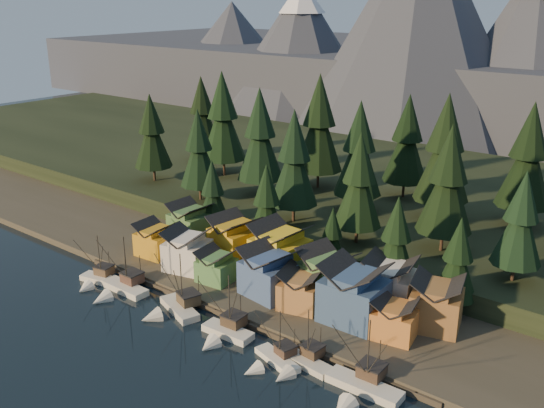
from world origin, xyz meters
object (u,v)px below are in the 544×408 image
Objects in this scene: house_back_1 at (234,237)px; boat_3 at (224,325)px; boat_1 at (119,282)px; boat_5 at (301,357)px; boat_2 at (173,301)px; house_back_0 at (190,221)px; boat_6 at (360,381)px; boat_4 at (272,355)px; house_front_0 at (155,238)px; boat_0 at (96,273)px; house_front_1 at (187,249)px.

boat_3 is at bearing -44.13° from house_back_1.
boat_5 is at bearing 2.28° from boat_1.
house_back_0 is (-19.98, 24.41, 3.78)m from boat_2.
house_back_1 is (-44.12, 22.34, 4.38)m from boat_6.
boat_1 reaches higher than boat_4.
boat_6 is 61.23m from house_front_0.
boat_5 is 54.32m from house_back_0.
boat_3 is at bearing -170.06° from boat_4.
boat_3 reaches higher than boat_0.
boat_3 is 41.50m from house_back_0.
boat_0 is 1.04× the size of boat_5.
boat_2 is at bearing -173.41° from boat_5.
boat_6 is at bearing 23.23° from boat_4.
boat_2 reaches higher than boat_1.
house_front_1 is at bearing 145.15° from boat_2.
house_front_1 is (12.03, 14.29, 3.79)m from boat_0.
boat_3 is 36.29m from house_front_0.
house_front_0 is 17.74m from house_back_1.
boat_3 is 1.23× the size of house_front_1.
boat_0 is at bearing -179.84° from boat_6.
boat_0 is 7.23m from boat_1.
boat_1 is at bearing -9.95° from boat_0.
house_front_1 is 1.11× the size of house_back_0.
boat_6 is at bearing -19.94° from house_back_0.
boat_2 is at bearing -68.20° from house_front_1.
house_back_0 is (0.20, 10.49, 0.85)m from house_front_0.
boat_2 reaches higher than boat_0.
boat_3 reaches higher than house_front_1.
house_back_0 is (1.50, 25.59, 4.01)m from boat_0.
house_back_0 is at bearing 103.14° from boat_1.
boat_0 is 19.06m from house_front_1.
boat_6 is at bearing -10.28° from boat_0.
house_back_1 is at bearing 152.04° from boat_6.
boat_5 reaches higher than house_front_0.
house_back_1 reaches higher than boat_5.
boat_3 reaches higher than boat_5.
boat_3 is 26.49m from house_front_1.
boat_2 is at bearing 4.34° from boat_1.
house_back_0 is 15.39m from house_back_1.
boat_1 is at bearing 178.29° from boat_3.
boat_2 is 24.69m from house_front_0.
boat_6 reaches higher than house_front_1.
boat_1 is 16.31m from house_front_0.
boat_4 is (24.47, -1.71, -0.63)m from boat_2.
boat_0 is 15.48m from house_front_0.
house_back_0 reaches higher than house_front_0.
boat_6 is at bearing 19.61° from boat_2.
house_back_0 reaches higher than boat_0.
boat_3 is (13.00, -0.49, -0.01)m from boat_2.
boat_5 reaches higher than boat_4.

